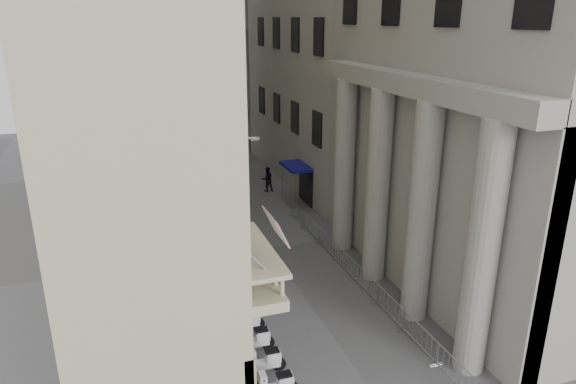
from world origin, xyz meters
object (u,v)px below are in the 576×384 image
street_lamp (222,195)px  pedestrian_a (243,179)px  security_tent (193,175)px  info_kiosk (209,227)px  pedestrian_b (267,179)px

street_lamp → pedestrian_a: size_ratio=3.99×
street_lamp → security_tent: bearing=90.5°
info_kiosk → street_lamp: bearing=-97.0°
security_tent → info_kiosk: 6.00m
security_tent → pedestrian_b: size_ratio=1.99×
street_lamp → pedestrian_a: bearing=71.8°
street_lamp → info_kiosk: street_lamp is taller
security_tent → info_kiosk: security_tent is taller
pedestrian_a → street_lamp: bearing=74.1°
info_kiosk → pedestrian_b: pedestrian_b is taller
security_tent → pedestrian_b: 6.85m
pedestrian_a → pedestrian_b: bearing=152.6°
street_lamp → info_kiosk: bearing=91.2°
pedestrian_a → pedestrian_b: 2.04m
security_tent → street_lamp: 9.88m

